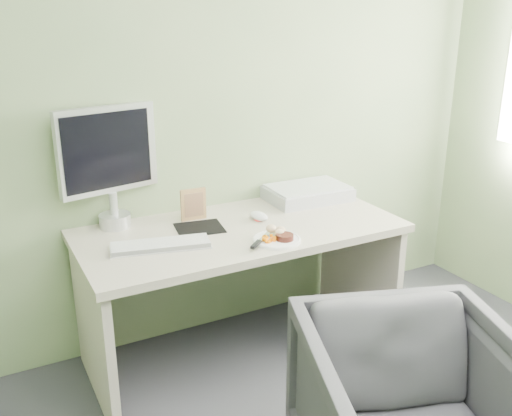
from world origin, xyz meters
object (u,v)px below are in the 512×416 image
desk (241,261)px  plate (277,240)px  scanner (308,194)px  monitor (109,160)px

desk → plate: (0.07, -0.24, 0.19)m
scanner → desk: bearing=-156.5°
desk → plate: size_ratio=7.10×
plate → scanner: bearing=44.8°
scanner → monitor: monitor is taller
plate → monitor: size_ratio=0.38×
desk → plate: bearing=-73.2°
plate → monitor: (-0.62, 0.56, 0.33)m
desk → scanner: (0.53, 0.22, 0.22)m
monitor → scanner: bearing=-17.1°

